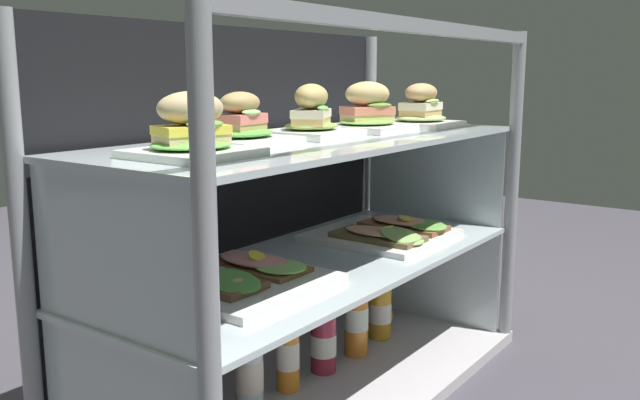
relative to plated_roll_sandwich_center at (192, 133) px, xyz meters
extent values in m
cube|color=#413D46|center=(0.43, 0.03, -0.70)|extent=(6.00, 6.00, 0.02)
cube|color=#BCB6B9|center=(0.43, 0.03, -0.68)|extent=(1.27, 0.52, 0.03)
cylinder|color=gray|center=(-0.18, -0.21, -0.24)|extent=(0.04, 0.04, 0.91)
cylinder|color=gray|center=(1.05, -0.21, -0.24)|extent=(0.04, 0.04, 0.91)
cylinder|color=gray|center=(-0.18, 0.27, -0.24)|extent=(0.04, 0.04, 0.91)
cylinder|color=gray|center=(1.05, 0.27, -0.24)|extent=(0.04, 0.04, 0.91)
cube|color=gray|center=(0.43, -0.21, 0.20)|extent=(1.23, 0.03, 0.03)
cube|color=black|center=(0.43, 0.29, -0.22)|extent=(1.20, 0.01, 0.88)
cube|color=silver|center=(1.03, 0.03, -0.51)|extent=(0.01, 0.45, 0.31)
cube|color=silver|center=(0.43, 0.03, -0.35)|extent=(1.21, 0.47, 0.01)
cube|color=silver|center=(-0.16, 0.03, -0.20)|extent=(0.01, 0.45, 0.28)
cube|color=silver|center=(1.03, 0.03, -0.20)|extent=(0.01, 0.45, 0.28)
cube|color=silver|center=(0.43, 0.03, -0.05)|extent=(1.21, 0.47, 0.01)
cube|color=white|center=(0.00, 0.00, -0.04)|extent=(0.20, 0.20, 0.01)
ellipsoid|color=#63B447|center=(0.00, 0.00, -0.02)|extent=(0.16, 0.13, 0.02)
cube|color=#DDC288|center=(0.00, 0.00, -0.01)|extent=(0.14, 0.11, 0.02)
cube|color=yellow|center=(0.00, 0.00, 0.01)|extent=(0.14, 0.11, 0.02)
ellipsoid|color=#60913C|center=(0.00, -0.03, 0.02)|extent=(0.08, 0.05, 0.02)
ellipsoid|color=tan|center=(0.00, 0.00, 0.04)|extent=(0.14, 0.11, 0.06)
cube|color=white|center=(0.22, 0.08, -0.04)|extent=(0.20, 0.20, 0.01)
ellipsoid|color=#549B3D|center=(0.22, 0.08, -0.02)|extent=(0.15, 0.13, 0.02)
cube|color=tan|center=(0.22, 0.08, -0.01)|extent=(0.11, 0.08, 0.02)
cube|color=#E27269|center=(0.22, 0.08, 0.01)|extent=(0.11, 0.09, 0.02)
ellipsoid|color=#91BB71|center=(0.22, 0.05, 0.03)|extent=(0.06, 0.03, 0.02)
ellipsoid|color=#A28753|center=(0.22, 0.08, 0.04)|extent=(0.11, 0.09, 0.05)
cube|color=white|center=(0.44, 0.06, -0.03)|extent=(0.19, 0.19, 0.02)
ellipsoid|color=#7A9A46|center=(0.44, 0.06, -0.02)|extent=(0.14, 0.12, 0.02)
cube|color=#D7B96B|center=(0.44, 0.06, -0.01)|extent=(0.14, 0.12, 0.02)
cube|color=beige|center=(0.44, 0.06, 0.01)|extent=(0.15, 0.13, 0.02)
ellipsoid|color=#66A553|center=(0.44, 0.02, 0.03)|extent=(0.08, 0.06, 0.02)
ellipsoid|color=tan|center=(0.44, 0.06, 0.05)|extent=(0.15, 0.13, 0.06)
cube|color=white|center=(0.66, 0.04, -0.03)|extent=(0.20, 0.20, 0.02)
ellipsoid|color=#67A843|center=(0.66, 0.04, -0.02)|extent=(0.16, 0.14, 0.01)
cube|color=#E9CA7F|center=(0.66, 0.04, -0.01)|extent=(0.14, 0.13, 0.02)
cube|color=#DF7C63|center=(0.66, 0.04, 0.01)|extent=(0.15, 0.13, 0.02)
ellipsoid|color=olive|center=(0.66, 0.00, 0.03)|extent=(0.08, 0.06, 0.01)
ellipsoid|color=tan|center=(0.66, 0.04, 0.05)|extent=(0.15, 0.13, 0.06)
cube|color=white|center=(0.86, -0.01, -0.03)|extent=(0.19, 0.19, 0.02)
ellipsoid|color=#96BA6C|center=(0.86, -0.01, -0.02)|extent=(0.16, 0.14, 0.02)
cube|color=tan|center=(0.86, -0.01, -0.01)|extent=(0.13, 0.09, 0.02)
cube|color=#F0E7C5|center=(0.86, -0.01, 0.02)|extent=(0.13, 0.09, 0.02)
ellipsoid|color=#A6C562|center=(0.86, -0.04, 0.03)|extent=(0.07, 0.03, 0.02)
ellipsoid|color=tan|center=(0.86, -0.01, 0.05)|extent=(0.13, 0.09, 0.05)
cube|color=white|center=(0.17, 0.05, -0.33)|extent=(0.34, 0.34, 0.02)
cube|color=brown|center=(0.10, 0.07, -0.31)|extent=(0.12, 0.24, 0.01)
ellipsoid|color=#549841|center=(0.10, 0.00, -0.30)|extent=(0.11, 0.13, 0.04)
ellipsoid|color=#E8A17F|center=(0.10, 0.07, -0.30)|extent=(0.10, 0.19, 0.02)
cylinder|color=yellow|center=(0.10, 0.11, -0.29)|extent=(0.05, 0.04, 0.03)
cube|color=brown|center=(0.24, 0.07, -0.32)|extent=(0.12, 0.24, 0.01)
ellipsoid|color=#88C95C|center=(0.24, 0.00, -0.30)|extent=(0.11, 0.12, 0.02)
ellipsoid|color=pink|center=(0.24, 0.07, -0.30)|extent=(0.10, 0.19, 0.02)
cylinder|color=yellow|center=(0.23, 0.05, -0.29)|extent=(0.04, 0.04, 0.02)
cube|color=white|center=(0.72, 0.03, -0.33)|extent=(0.34, 0.34, 0.02)
cube|color=brown|center=(0.65, 0.00, -0.32)|extent=(0.12, 0.24, 0.01)
ellipsoid|color=#88AD5C|center=(0.65, -0.08, -0.30)|extent=(0.11, 0.12, 0.04)
ellipsoid|color=#E5A584|center=(0.65, 0.00, -0.30)|extent=(0.10, 0.19, 0.01)
cylinder|color=yellow|center=(0.66, -0.02, -0.29)|extent=(0.05, 0.05, 0.02)
cube|color=brown|center=(0.79, 0.00, -0.32)|extent=(0.12, 0.24, 0.01)
ellipsoid|color=#62993F|center=(0.79, -0.07, -0.30)|extent=(0.14, 0.14, 0.02)
ellipsoid|color=#EDA286|center=(0.79, 0.00, -0.30)|extent=(0.10, 0.19, 0.02)
cylinder|color=yellow|center=(0.78, -0.01, -0.29)|extent=(0.06, 0.06, 0.01)
cylinder|color=silver|center=(-0.04, 0.08, -0.45)|extent=(0.03, 0.03, 0.03)
cylinder|color=#2970AE|center=(-0.04, 0.08, -0.42)|extent=(0.04, 0.04, 0.02)
cylinder|color=#971B4C|center=(0.10, 0.09, -0.57)|extent=(0.06, 0.06, 0.19)
cylinder|color=#9A294A|center=(0.10, 0.09, -0.45)|extent=(0.03, 0.03, 0.04)
cylinder|color=gold|center=(0.10, 0.09, -0.42)|extent=(0.04, 0.04, 0.02)
cylinder|color=white|center=(0.25, 0.10, -0.57)|extent=(0.07, 0.07, 0.19)
cylinder|color=white|center=(0.25, 0.10, -0.58)|extent=(0.07, 0.07, 0.07)
cylinder|color=white|center=(0.25, 0.10, -0.46)|extent=(0.04, 0.04, 0.03)
cylinder|color=silver|center=(0.25, 0.10, -0.44)|extent=(0.04, 0.04, 0.01)
cylinder|color=orange|center=(0.37, 0.08, -0.58)|extent=(0.06, 0.06, 0.17)
cylinder|color=white|center=(0.37, 0.08, -0.57)|extent=(0.06, 0.06, 0.07)
cylinder|color=orange|center=(0.37, 0.08, -0.47)|extent=(0.03, 0.03, 0.04)
cylinder|color=silver|center=(0.37, 0.08, -0.45)|extent=(0.03, 0.03, 0.01)
cylinder|color=#9D273C|center=(0.51, 0.07, -0.59)|extent=(0.07, 0.07, 0.15)
cylinder|color=silver|center=(0.51, 0.07, -0.59)|extent=(0.07, 0.07, 0.06)
cylinder|color=#972D41|center=(0.51, 0.07, -0.49)|extent=(0.04, 0.04, 0.03)
cylinder|color=teal|center=(0.51, 0.07, -0.47)|extent=(0.04, 0.04, 0.01)
cylinder|color=orange|center=(0.65, 0.06, -0.56)|extent=(0.07, 0.07, 0.20)
cylinder|color=white|center=(0.65, 0.06, -0.56)|extent=(0.07, 0.07, 0.06)
cylinder|color=orange|center=(0.65, 0.06, -0.45)|extent=(0.03, 0.03, 0.03)
cylinder|color=teal|center=(0.65, 0.06, -0.43)|extent=(0.03, 0.03, 0.01)
cylinder|color=gold|center=(0.79, 0.07, -0.58)|extent=(0.07, 0.07, 0.16)
cylinder|color=silver|center=(0.79, 0.07, -0.59)|extent=(0.07, 0.07, 0.06)
cylinder|color=gold|center=(0.79, 0.07, -0.49)|extent=(0.03, 0.03, 0.04)
cylinder|color=#286DB5|center=(0.79, 0.07, -0.46)|extent=(0.04, 0.04, 0.01)
sphere|color=orange|center=(0.87, 0.11, -0.63)|extent=(0.07, 0.07, 0.07)
camera|label=1|loc=(-0.85, -0.90, 0.11)|focal=38.13mm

